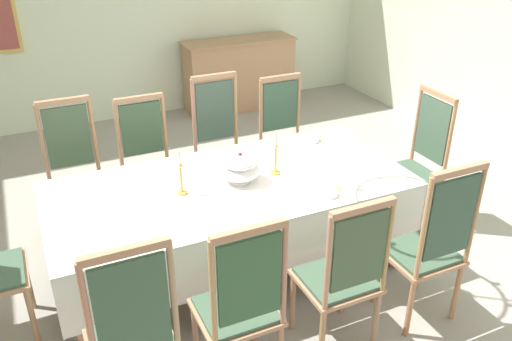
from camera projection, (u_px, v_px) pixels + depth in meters
ground at (236, 276)px, 4.03m from camera, size 6.51×7.07×0.04m
dining_table at (231, 192)px, 3.76m from camera, size 2.48×1.14×0.74m
tablecloth at (231, 197)px, 3.77m from camera, size 2.50×1.16×0.42m
chair_south_a at (132, 335)px, 2.65m from camera, size 0.44×0.42×1.19m
chair_north_a at (75, 172)px, 4.25m from camera, size 0.44×0.42×1.15m
chair_south_b at (241, 304)px, 2.88m from camera, size 0.44×0.42×1.13m
chair_north_b at (148, 161)px, 4.47m from camera, size 0.44×0.42×1.08m
chair_south_c at (343, 274)px, 3.13m from camera, size 0.44×0.42×1.09m
chair_north_c at (221, 144)px, 4.71m from camera, size 0.44×0.42×1.18m
chair_south_d at (430, 244)px, 3.35m from camera, size 0.44×0.42×1.18m
chair_north_d at (286, 135)px, 4.95m from camera, size 0.44×0.42×1.09m
chair_head_east at (417, 161)px, 4.41m from camera, size 0.42×0.44×1.16m
soup_tureen at (240, 167)px, 3.70m from camera, size 0.28×0.28×0.22m
candlestick_west at (181, 177)px, 3.53m from camera, size 0.07×0.07×0.32m
candlestick_east at (276, 157)px, 3.79m from camera, size 0.07×0.07×0.33m
bowl_near_left at (327, 193)px, 3.57m from camera, size 0.15×0.15×0.03m
bowl_near_right at (310, 139)px, 4.35m from camera, size 0.15×0.15×0.04m
spoon_primary at (339, 189)px, 3.64m from camera, size 0.06×0.17×0.01m
spoon_secondary at (320, 137)px, 4.42m from camera, size 0.06×0.17×0.01m
sideboard at (239, 74)px, 6.97m from camera, size 1.44×0.48×0.90m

